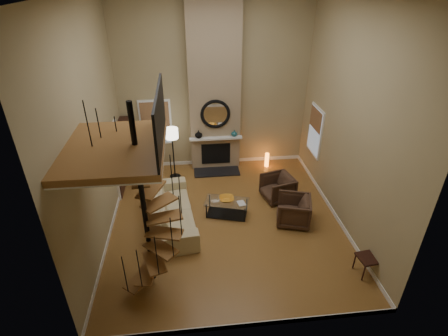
{
  "coord_description": "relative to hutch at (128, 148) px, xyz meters",
  "views": [
    {
      "loc": [
        -0.86,
        -7.36,
        5.87
      ],
      "look_at": [
        0.0,
        0.4,
        1.4
      ],
      "focal_mm": 27.84,
      "sensor_mm": 36.0,
      "label": 1
    }
  ],
  "objects": [
    {
      "name": "chimney_breast",
      "position": [
        2.81,
        0.29,
        1.8
      ],
      "size": [
        1.6,
        0.38,
        5.5
      ],
      "primitive_type": "cube",
      "color": "#957E60",
      "rests_on": "ground"
    },
    {
      "name": "ground",
      "position": [
        2.81,
        -2.77,
        -0.95
      ],
      "size": [
        6.0,
        6.5,
        0.01
      ],
      "primitive_type": "cube",
      "color": "#A87436",
      "rests_on": "ground"
    },
    {
      "name": "side_chair",
      "position": [
        5.76,
        -4.95,
        -0.42
      ],
      "size": [
        0.48,
        0.47,
        0.94
      ],
      "color": "black",
      "rests_on": "ground"
    },
    {
      "name": "back_wall",
      "position": [
        2.81,
        0.48,
        1.8
      ],
      "size": [
        6.0,
        0.02,
        5.5
      ],
      "primitive_type": "cube",
      "color": "tan",
      "rests_on": "ground"
    },
    {
      "name": "right_wall",
      "position": [
        5.81,
        -2.77,
        1.8
      ],
      "size": [
        0.02,
        6.5,
        5.5
      ],
      "primitive_type": "cube",
      "color": "tan",
      "rests_on": "ground"
    },
    {
      "name": "window_right",
      "position": [
        5.78,
        -0.77,
        0.68
      ],
      "size": [
        0.06,
        1.02,
        1.52
      ],
      "color": "white",
      "rests_on": "right_wall"
    },
    {
      "name": "front_wall",
      "position": [
        2.81,
        -6.02,
        1.8
      ],
      "size": [
        6.0,
        0.02,
        5.5
      ],
      "primitive_type": "cube",
      "color": "tan",
      "rests_on": "ground"
    },
    {
      "name": "hearth",
      "position": [
        2.81,
        -0.2,
        -0.93
      ],
      "size": [
        1.5,
        0.6,
        0.04
      ],
      "primitive_type": "cube",
      "color": "black",
      "rests_on": "ground"
    },
    {
      "name": "mirror_disc",
      "position": [
        2.81,
        0.08,
        1.0
      ],
      "size": [
        0.8,
        0.01,
        0.8
      ],
      "primitive_type": "cylinder",
      "rotation": [
        1.57,
        0.0,
        0.0
      ],
      "color": "white",
      "rests_on": "chimney_breast"
    },
    {
      "name": "armchair_far",
      "position": [
        4.65,
        -3.03,
        -0.6
      ],
      "size": [
        1.05,
        1.04,
        0.78
      ],
      "primitive_type": "imported",
      "rotation": [
        0.0,
        0.0,
        -1.85
      ],
      "color": "#442D1F",
      "rests_on": "ground"
    },
    {
      "name": "hutch",
      "position": [
        0.0,
        0.0,
        0.0
      ],
      "size": [
        0.39,
        0.83,
        1.85
      ],
      "primitive_type": "cube",
      "color": "black",
      "rests_on": "ground"
    },
    {
      "name": "baseboard_back",
      "position": [
        2.81,
        0.47,
        -0.89
      ],
      "size": [
        6.0,
        0.02,
        0.12
      ],
      "primitive_type": "cube",
      "color": "white",
      "rests_on": "ground"
    },
    {
      "name": "firebox",
      "position": [
        2.81,
        0.09,
        -0.4
      ],
      "size": [
        0.95,
        0.02,
        0.72
      ],
      "primitive_type": "cube",
      "color": "black",
      "rests_on": "chimney_breast"
    },
    {
      "name": "bowl",
      "position": [
        2.86,
        -2.49,
        -0.45
      ],
      "size": [
        0.4,
        0.4,
        0.1
      ],
      "primitive_type": "imported",
      "color": "orange",
      "rests_on": "coffee_table"
    },
    {
      "name": "baseboard_front",
      "position": [
        2.81,
        -6.01,
        -0.89
      ],
      "size": [
        6.0,
        0.02,
        0.12
      ],
      "primitive_type": "cube",
      "color": "white",
      "rests_on": "ground"
    },
    {
      "name": "accent_lamp",
      "position": [
        4.54,
        0.03,
        -0.7
      ],
      "size": [
        0.14,
        0.14,
        0.48
      ],
      "primitive_type": "cylinder",
      "color": "orange",
      "rests_on": "ground"
    },
    {
      "name": "coffee_table",
      "position": [
        2.86,
        -2.54,
        -0.67
      ],
      "size": [
        1.28,
        0.89,
        0.44
      ],
      "color": "silver",
      "rests_on": "ground"
    },
    {
      "name": "baseboard_left",
      "position": [
        -0.18,
        -2.77,
        -0.89
      ],
      "size": [
        0.02,
        6.5,
        0.12
      ],
      "primitive_type": "cube",
      "color": "white",
      "rests_on": "ground"
    },
    {
      "name": "floor_lamp",
      "position": [
        1.43,
        -0.34,
        0.46
      ],
      "size": [
        0.39,
        0.39,
        1.71
      ],
      "color": "black",
      "rests_on": "ground"
    },
    {
      "name": "sofa",
      "position": [
        1.37,
        -2.65,
        -0.55
      ],
      "size": [
        1.37,
        2.82,
        0.79
      ],
      "primitive_type": "imported",
      "rotation": [
        0.0,
        0.0,
        1.69
      ],
      "color": "#CBBB8D",
      "rests_on": "ground"
    },
    {
      "name": "entry_door",
      "position": [
        -0.15,
        -0.97,
        0.1
      ],
      "size": [
        0.1,
        1.05,
        2.16
      ],
      "color": "white",
      "rests_on": "ground"
    },
    {
      "name": "book",
      "position": [
        3.21,
        -2.69,
        -0.49
      ],
      "size": [
        0.23,
        0.29,
        0.02
      ],
      "primitive_type": "imported",
      "rotation": [
        0.0,
        0.0,
        0.19
      ],
      "color": "gray",
      "rests_on": "coffee_table"
    },
    {
      "name": "window_back",
      "position": [
        0.91,
        0.45,
        0.67
      ],
      "size": [
        1.02,
        0.06,
        1.52
      ],
      "color": "white",
      "rests_on": "back_wall"
    },
    {
      "name": "spiral_stair",
      "position": [
        1.02,
        -4.56,
        0.83
      ],
      "size": [
        1.47,
        1.47,
        4.06
      ],
      "color": "black",
      "rests_on": "ground"
    },
    {
      "name": "armchair_near",
      "position": [
        4.51,
        -1.87,
        -0.6
      ],
      "size": [
        1.02,
        1.0,
        0.76
      ],
      "primitive_type": "imported",
      "rotation": [
        0.0,
        0.0,
        -1.32
      ],
      "color": "#442D1F",
      "rests_on": "ground"
    },
    {
      "name": "loft",
      "position": [
        0.76,
        -4.57,
        2.29
      ],
      "size": [
        1.7,
        2.2,
        1.09
      ],
      "color": "#91602F",
      "rests_on": "left_wall"
    },
    {
      "name": "left_wall",
      "position": [
        -0.19,
        -2.77,
        1.8
      ],
      "size": [
        0.02,
        6.5,
        5.5
      ],
      "primitive_type": "cube",
      "color": "tan",
      "rests_on": "ground"
    },
    {
      "name": "mirror_frame",
      "position": [
        2.81,
        0.07,
        1.0
      ],
      "size": [
        0.94,
        0.1,
        0.94
      ],
      "primitive_type": "torus",
      "rotation": [
        1.57,
        0.0,
        0.0
      ],
      "color": "black",
      "rests_on": "chimney_breast"
    },
    {
      "name": "mantel",
      "position": [
        2.81,
        0.01,
        0.2
      ],
      "size": [
        1.7,
        0.18,
        0.06
      ],
      "primitive_type": "cube",
      "color": "white",
      "rests_on": "chimney_breast"
    },
    {
      "name": "baseboard_right",
      "position": [
        5.8,
        -2.77,
        -0.89
      ],
      "size": [
        0.02,
        6.5,
        0.12
      ],
      "primitive_type": "cube",
      "color": "white",
      "rests_on": "ground"
    },
    {
      "name": "vase_left",
      "position": [
        2.26,
        0.05,
        0.35
      ],
      "size": [
        0.24,
        0.24,
        0.25
      ],
      "primitive_type": "imported",
      "color": "black",
      "rests_on": "mantel"
    },
    {
      "name": "vase_right",
      "position": [
        3.41,
        0.05,
        0.33
      ],
      "size": [
        0.2,
        0.2,
        0.21
      ],
      "primitive_type": "imported",
      "color": "#184F57",
      "rests_on": "mantel"
    }
  ]
}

